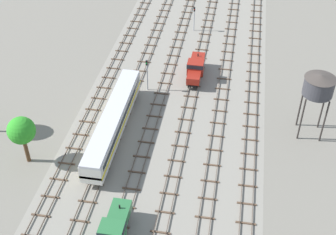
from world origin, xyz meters
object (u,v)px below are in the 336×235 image
(passenger_coach_left_near, at_px, (113,120))
(water_tower, at_px, (319,86))
(shunter_loco_centre_left_nearest, at_px, (113,231))
(signal_post_near, at_px, (194,15))
(signal_post_nearest, at_px, (147,71))
(shunter_loco_centre_mid, at_px, (196,67))

(passenger_coach_left_near, height_order, water_tower, water_tower)
(shunter_loco_centre_left_nearest, height_order, signal_post_near, signal_post_near)
(signal_post_near, bearing_deg, signal_post_nearest, -102.60)
(shunter_loco_centre_mid, relative_size, signal_post_near, 1.67)
(passenger_coach_left_near, relative_size, water_tower, 2.21)
(passenger_coach_left_near, height_order, signal_post_near, signal_post_near)
(shunter_loco_centre_mid, xyz_separation_m, signal_post_near, (-2.41, 16.63, 1.23))
(signal_post_nearest, distance_m, signal_post_near, 22.11)
(shunter_loco_centre_left_nearest, distance_m, passenger_coach_left_near, 18.75)
(shunter_loco_centre_mid, bearing_deg, signal_post_nearest, -145.65)
(passenger_coach_left_near, distance_m, shunter_loco_centre_mid, 19.31)
(passenger_coach_left_near, relative_size, signal_post_nearest, 3.83)
(water_tower, xyz_separation_m, signal_post_near, (-20.23, 28.18, -5.04))
(water_tower, height_order, signal_post_near, water_tower)
(shunter_loco_centre_mid, distance_m, signal_post_near, 16.85)
(shunter_loco_centre_left_nearest, relative_size, signal_post_nearest, 1.47)
(shunter_loco_centre_left_nearest, height_order, passenger_coach_left_near, passenger_coach_left_near)
(passenger_coach_left_near, bearing_deg, shunter_loco_centre_mid, 60.03)
(passenger_coach_left_near, xyz_separation_m, water_tower, (27.47, 5.18, 5.67))
(passenger_coach_left_near, relative_size, shunter_loco_centre_mid, 2.60)
(shunter_loco_centre_left_nearest, distance_m, shunter_loco_centre_mid, 35.16)
(water_tower, relative_size, signal_post_near, 1.96)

